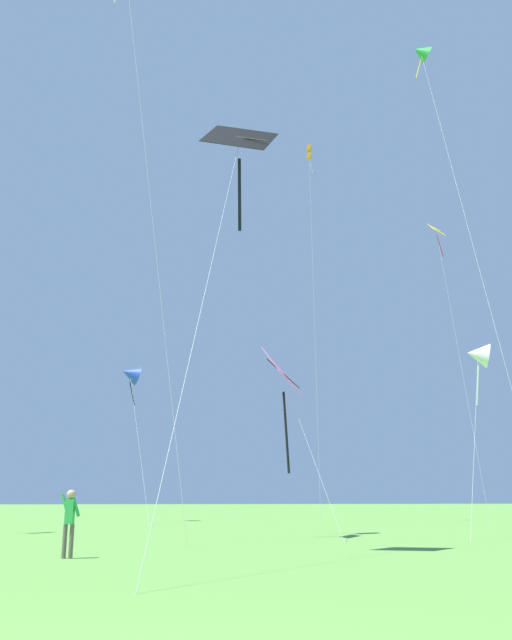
{
  "coord_description": "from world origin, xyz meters",
  "views": [
    {
      "loc": [
        0.22,
        -5.5,
        1.49
      ],
      "look_at": [
        5.72,
        27.95,
        10.51
      ],
      "focal_mm": 37.8,
      "sensor_mm": 36.0,
      "label": 1
    }
  ],
  "objects_px": {
    "kite_blue_delta": "(130,374)",
    "kite_black_large": "(239,156)",
    "kite_green_small": "(421,53)",
    "kite_yellow_diamond": "(439,245)",
    "kite_white_distant": "(478,355)",
    "kite_pink_low": "(285,393)",
    "kite_orange_box": "(309,158)",
    "person_far_back": "(70,517)"
  },
  "relations": [
    {
      "from": "kite_blue_delta",
      "to": "kite_black_large",
      "type": "xyz_separation_m",
      "value": [
        3.82,
        -29.07,
        2.02
      ]
    },
    {
      "from": "kite_blue_delta",
      "to": "kite_green_small",
      "type": "distance_m",
      "value": 28.36
    },
    {
      "from": "kite_yellow_diamond",
      "to": "kite_green_small",
      "type": "distance_m",
      "value": 14.56
    },
    {
      "from": "kite_white_distant",
      "to": "kite_pink_low",
      "type": "xyz_separation_m",
      "value": [
        -9.37,
        -1.07,
        -2.19
      ]
    },
    {
      "from": "kite_blue_delta",
      "to": "kite_black_large",
      "type": "height_order",
      "value": "kite_black_large"
    },
    {
      "from": "kite_orange_box",
      "to": "kite_green_small",
      "type": "height_order",
      "value": "kite_orange_box"
    },
    {
      "from": "kite_white_distant",
      "to": "kite_orange_box",
      "type": "height_order",
      "value": "kite_orange_box"
    },
    {
      "from": "person_far_back",
      "to": "kite_green_small",
      "type": "bearing_deg",
      "value": 36.13
    },
    {
      "from": "kite_pink_low",
      "to": "kite_blue_delta",
      "type": "xyz_separation_m",
      "value": [
        -6.88,
        21.19,
        4.43
      ]
    },
    {
      "from": "kite_yellow_diamond",
      "to": "person_far_back",
      "type": "bearing_deg",
      "value": -133.25
    },
    {
      "from": "kite_orange_box",
      "to": "kite_green_small",
      "type": "bearing_deg",
      "value": -78.58
    },
    {
      "from": "kite_orange_box",
      "to": "kite_blue_delta",
      "type": "relative_size",
      "value": 2.53
    },
    {
      "from": "kite_pink_low",
      "to": "kite_blue_delta",
      "type": "relative_size",
      "value": 0.69
    },
    {
      "from": "kite_white_distant",
      "to": "kite_yellow_diamond",
      "type": "bearing_deg",
      "value": 69.63
    },
    {
      "from": "kite_pink_low",
      "to": "kite_black_large",
      "type": "distance_m",
      "value": 10.63
    },
    {
      "from": "kite_orange_box",
      "to": "kite_blue_delta",
      "type": "bearing_deg",
      "value": 165.7
    },
    {
      "from": "kite_pink_low",
      "to": "kite_green_small",
      "type": "height_order",
      "value": "kite_green_small"
    },
    {
      "from": "kite_orange_box",
      "to": "kite_yellow_diamond",
      "type": "bearing_deg",
      "value": -18.41
    },
    {
      "from": "person_far_back",
      "to": "kite_blue_delta",
      "type": "bearing_deg",
      "value": 88.72
    },
    {
      "from": "kite_white_distant",
      "to": "person_far_back",
      "type": "distance_m",
      "value": 20.61
    },
    {
      "from": "kite_yellow_diamond",
      "to": "person_far_back",
      "type": "distance_m",
      "value": 36.98
    },
    {
      "from": "kite_yellow_diamond",
      "to": "kite_green_small",
      "type": "bearing_deg",
      "value": -116.47
    },
    {
      "from": "kite_white_distant",
      "to": "kite_green_small",
      "type": "height_order",
      "value": "kite_green_small"
    },
    {
      "from": "kite_white_distant",
      "to": "kite_yellow_diamond",
      "type": "distance_m",
      "value": 18.63
    },
    {
      "from": "kite_orange_box",
      "to": "kite_green_small",
      "type": "xyz_separation_m",
      "value": [
        2.92,
        -14.45,
        -0.93
      ]
    },
    {
      "from": "kite_black_large",
      "to": "kite_green_small",
      "type": "relative_size",
      "value": 0.52
    },
    {
      "from": "kite_orange_box",
      "to": "kite_yellow_diamond",
      "type": "xyz_separation_m",
      "value": [
        8.67,
        -2.89,
        -7.64
      ]
    },
    {
      "from": "person_far_back",
      "to": "kite_orange_box",
      "type": "bearing_deg",
      "value": 63.02
    },
    {
      "from": "kite_blue_delta",
      "to": "kite_green_small",
      "type": "relative_size",
      "value": 0.42
    },
    {
      "from": "kite_green_small",
      "to": "kite_pink_low",
      "type": "bearing_deg",
      "value": -158.41
    },
    {
      "from": "kite_yellow_diamond",
      "to": "kite_black_large",
      "type": "xyz_separation_m",
      "value": [
        -17.63,
        -22.93,
        -6.9
      ]
    },
    {
      "from": "kite_white_distant",
      "to": "person_far_back",
      "type": "relative_size",
      "value": 5.0
    },
    {
      "from": "kite_blue_delta",
      "to": "person_far_back",
      "type": "bearing_deg",
      "value": -91.28
    },
    {
      "from": "kite_green_small",
      "to": "person_far_back",
      "type": "distance_m",
      "value": 31.99
    },
    {
      "from": "kite_white_distant",
      "to": "kite_green_small",
      "type": "distance_m",
      "value": 18.04
    },
    {
      "from": "kite_pink_low",
      "to": "kite_blue_delta",
      "type": "bearing_deg",
      "value": 108.0
    },
    {
      "from": "kite_blue_delta",
      "to": "kite_yellow_diamond",
      "type": "height_order",
      "value": "kite_yellow_diamond"
    },
    {
      "from": "kite_orange_box",
      "to": "person_far_back",
      "type": "height_order",
      "value": "kite_orange_box"
    },
    {
      "from": "kite_black_large",
      "to": "person_far_back",
      "type": "distance_m",
      "value": 12.04
    },
    {
      "from": "kite_white_distant",
      "to": "kite_green_small",
      "type": "relative_size",
      "value": 0.32
    },
    {
      "from": "kite_white_distant",
      "to": "kite_blue_delta",
      "type": "height_order",
      "value": "kite_blue_delta"
    },
    {
      "from": "kite_black_large",
      "to": "kite_white_distant",
      "type": "bearing_deg",
      "value": 35.73
    }
  ]
}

